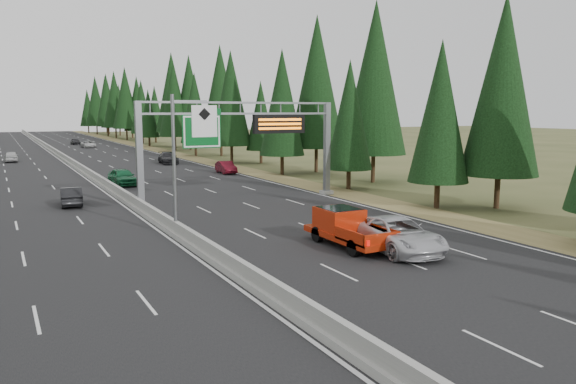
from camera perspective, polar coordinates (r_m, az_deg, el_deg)
name	(u,v)px	position (r m, az deg, el deg)	size (l,w,h in m)	color
road	(66,161)	(86.55, -21.66, 2.92)	(32.00, 260.00, 0.08)	black
shoulder_right	(186,157)	(90.13, -10.33, 3.55)	(3.60, 260.00, 0.06)	olive
median_barrier	(65,159)	(86.52, -21.67, 3.17)	(0.70, 260.00, 0.85)	gray
sign_gantry	(249,135)	(44.44, -4.00, 5.77)	(16.75, 0.98, 7.80)	slate
hov_sign_pole	(184,154)	(32.28, -10.51, 3.78)	(2.80, 0.50, 8.00)	slate
tree_row_right	(211,97)	(91.05, -7.82, 9.52)	(12.26, 242.16, 18.82)	black
silver_minivan	(397,235)	(29.06, 10.98, -4.28)	(2.83, 6.13, 1.70)	#BABBC0
red_pickup	(344,225)	(29.99, 5.70, -3.36)	(2.12, 5.94, 1.93)	black
car_ahead_green	(123,177)	(56.21, -16.45, 1.49)	(1.92, 4.78, 1.63)	#155D34
car_ahead_dkred	(226,167)	(64.77, -6.32, 2.52)	(1.46, 4.20, 1.38)	#5A0C18
car_ahead_dkgrey	(168,158)	(77.91, -12.07, 3.40)	(2.17, 5.33, 1.55)	black
car_ahead_white	(88,144)	(116.84, -19.62, 4.59)	(2.16, 4.69, 1.30)	#BDBDBD
car_ahead_far	(75,141)	(128.33, -20.79, 4.82)	(1.57, 3.89, 1.33)	black
car_onc_near	(71,196)	(45.36, -21.17, -0.41)	(1.48, 4.25, 1.40)	black
car_onc_white	(11,156)	(88.04, -26.29, 3.25)	(1.78, 4.43, 1.51)	#B8B8B8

